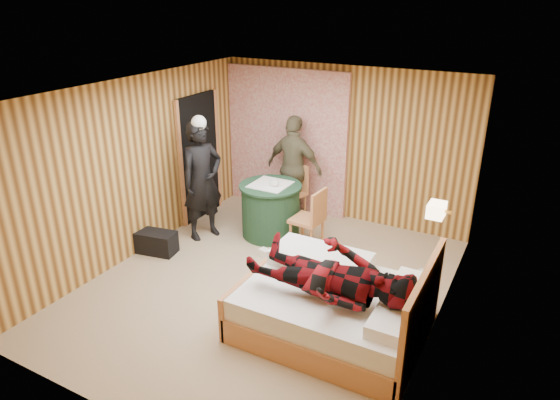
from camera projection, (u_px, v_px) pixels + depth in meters
The scene contains 23 objects.
floor at pixel (266, 285), 6.48m from camera, with size 4.20×5.00×0.01m, color tan.
ceiling at pixel (264, 92), 5.51m from camera, with size 4.20×5.00×0.01m, color white.
wall_back at pixel (343, 145), 8.02m from camera, with size 4.20×0.02×2.50m, color #D9A953.
wall_left at pixel (135, 169), 6.92m from camera, with size 0.02×5.00×2.50m, color #D9A953.
wall_right at pixel (444, 233), 5.07m from camera, with size 0.02×5.00×2.50m, color #D9A953.
curtain at pixel (286, 140), 8.42m from camera, with size 2.20×0.08×2.40m, color beige.
doorway at pixel (199, 158), 8.12m from camera, with size 0.06×0.90×2.05m, color black.
wall_lamp at pixel (437, 210), 5.49m from camera, with size 0.26×0.24×0.16m.
bed at pixel (335, 306), 5.51m from camera, with size 1.98×1.53×1.05m.
nightstand at pixel (416, 301), 5.69m from camera, with size 0.38×0.52×0.50m.
round_table at pixel (271, 209), 7.67m from camera, with size 0.95×0.95×0.84m.
chair_far at pixel (294, 187), 8.22m from camera, with size 0.53×0.53×0.93m.
chair_near at pixel (312, 215), 7.17m from camera, with size 0.46×0.46×0.94m.
duffel_bag at pixel (156, 242), 7.24m from camera, with size 0.57×0.30×0.32m, color black.
sneaker_left at pixel (267, 240), 7.53m from camera, with size 0.25×0.10×0.11m, color white.
sneaker_right at pixel (267, 254), 7.12m from camera, with size 0.26×0.11×0.12m, color white.
woman_standing at pixel (202, 181), 7.45m from camera, with size 0.67×0.44×1.82m, color black.
man_at_table at pixel (294, 168), 8.15m from camera, with size 1.01×0.42×1.72m, color #676145.
man_on_bed at pixel (331, 265), 5.07m from camera, with size 1.77×0.67×0.86m, color maroon.
book_lower at pixel (418, 284), 5.55m from camera, with size 0.17×0.22×0.02m, color white.
book_upper at pixel (418, 283), 5.54m from camera, with size 0.16×0.22×0.02m, color white.
cup_nightstand at pixel (422, 274), 5.68m from camera, with size 0.10×0.10×0.09m, color white.
cup_table at pixel (275, 183), 7.41m from camera, with size 0.12×0.12×0.10m, color white.
Camera 1 is at (2.80, -4.79, 3.52)m, focal length 32.00 mm.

